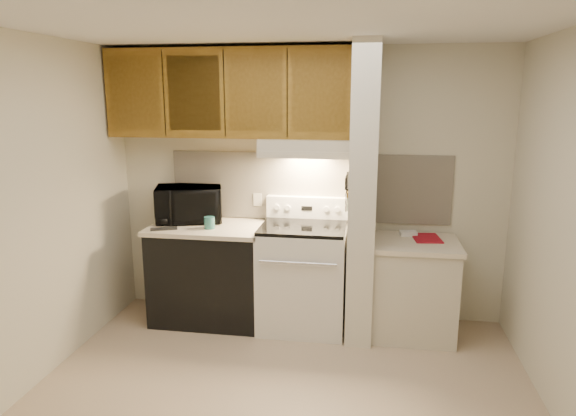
# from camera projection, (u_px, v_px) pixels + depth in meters

# --- Properties ---
(floor) EXTENTS (3.60, 3.60, 0.00)m
(floor) POSITION_uv_depth(u_px,v_px,m) (281.00, 397.00, 3.61)
(floor) COLOR tan
(floor) RESTS_ON ground
(ceiling) EXTENTS (3.60, 3.60, 0.00)m
(ceiling) POSITION_uv_depth(u_px,v_px,m) (280.00, 22.00, 3.06)
(ceiling) COLOR white
(ceiling) RESTS_ON wall_back
(wall_back) EXTENTS (3.60, 2.50, 0.02)m
(wall_back) POSITION_uv_depth(u_px,v_px,m) (308.00, 185.00, 4.78)
(wall_back) COLOR beige
(wall_back) RESTS_ON floor
(wall_left) EXTENTS (0.02, 3.00, 2.50)m
(wall_left) POSITION_uv_depth(u_px,v_px,m) (29.00, 215.00, 3.61)
(wall_left) COLOR beige
(wall_left) RESTS_ON floor
(backsplash) EXTENTS (2.60, 0.02, 0.63)m
(backsplash) POSITION_uv_depth(u_px,v_px,m) (308.00, 187.00, 4.77)
(backsplash) COLOR beige
(backsplash) RESTS_ON wall_back
(range_body) EXTENTS (0.76, 0.65, 0.92)m
(range_body) POSITION_uv_depth(u_px,v_px,m) (303.00, 278.00, 4.62)
(range_body) COLOR silver
(range_body) RESTS_ON floor
(oven_window) EXTENTS (0.50, 0.01, 0.30)m
(oven_window) POSITION_uv_depth(u_px,v_px,m) (298.00, 286.00, 4.31)
(oven_window) COLOR black
(oven_window) RESTS_ON range_body
(oven_handle) EXTENTS (0.65, 0.02, 0.02)m
(oven_handle) POSITION_uv_depth(u_px,v_px,m) (298.00, 263.00, 4.22)
(oven_handle) COLOR silver
(oven_handle) RESTS_ON range_body
(cooktop) EXTENTS (0.74, 0.64, 0.03)m
(cooktop) POSITION_uv_depth(u_px,v_px,m) (303.00, 227.00, 4.52)
(cooktop) COLOR black
(cooktop) RESTS_ON range_body
(range_backguard) EXTENTS (0.76, 0.08, 0.20)m
(range_backguard) POSITION_uv_depth(u_px,v_px,m) (307.00, 207.00, 4.77)
(range_backguard) COLOR silver
(range_backguard) RESTS_ON range_body
(range_display) EXTENTS (0.10, 0.01, 0.04)m
(range_display) POSITION_uv_depth(u_px,v_px,m) (307.00, 208.00, 4.73)
(range_display) COLOR black
(range_display) RESTS_ON range_backguard
(range_knob_left_outer) EXTENTS (0.05, 0.02, 0.05)m
(range_knob_left_outer) POSITION_uv_depth(u_px,v_px,m) (277.00, 207.00, 4.77)
(range_knob_left_outer) COLOR silver
(range_knob_left_outer) RESTS_ON range_backguard
(range_knob_left_inner) EXTENTS (0.05, 0.02, 0.05)m
(range_knob_left_inner) POSITION_uv_depth(u_px,v_px,m) (288.00, 208.00, 4.75)
(range_knob_left_inner) COLOR silver
(range_knob_left_inner) RESTS_ON range_backguard
(range_knob_right_inner) EXTENTS (0.05, 0.02, 0.05)m
(range_knob_right_inner) POSITION_uv_depth(u_px,v_px,m) (326.00, 209.00, 4.70)
(range_knob_right_inner) COLOR silver
(range_knob_right_inner) RESTS_ON range_backguard
(range_knob_right_outer) EXTENTS (0.05, 0.02, 0.05)m
(range_knob_right_outer) POSITION_uv_depth(u_px,v_px,m) (337.00, 209.00, 4.68)
(range_knob_right_outer) COLOR silver
(range_knob_right_outer) RESTS_ON range_backguard
(dishwasher_front) EXTENTS (1.00, 0.63, 0.87)m
(dishwasher_front) POSITION_uv_depth(u_px,v_px,m) (209.00, 275.00, 4.77)
(dishwasher_front) COLOR black
(dishwasher_front) RESTS_ON floor
(left_countertop) EXTENTS (1.04, 0.67, 0.04)m
(left_countertop) POSITION_uv_depth(u_px,v_px,m) (208.00, 228.00, 4.67)
(left_countertop) COLOR beige
(left_countertop) RESTS_ON dishwasher_front
(spoon_rest) EXTENTS (0.24, 0.16, 0.02)m
(spoon_rest) POSITION_uv_depth(u_px,v_px,m) (164.00, 229.00, 4.53)
(spoon_rest) COLOR black
(spoon_rest) RESTS_ON left_countertop
(teal_jar) EXTENTS (0.11, 0.11, 0.11)m
(teal_jar) POSITION_uv_depth(u_px,v_px,m) (209.00, 223.00, 4.55)
(teal_jar) COLOR #28635F
(teal_jar) RESTS_ON left_countertop
(outlet) EXTENTS (0.08, 0.01, 0.12)m
(outlet) POSITION_uv_depth(u_px,v_px,m) (258.00, 200.00, 4.86)
(outlet) COLOR beige
(outlet) RESTS_ON backsplash
(microwave) EXTENTS (0.69, 0.56, 0.33)m
(microwave) POSITION_uv_depth(u_px,v_px,m) (189.00, 204.00, 4.80)
(microwave) COLOR black
(microwave) RESTS_ON left_countertop
(partition_pillar) EXTENTS (0.22, 0.70, 2.50)m
(partition_pillar) POSITION_uv_depth(u_px,v_px,m) (363.00, 194.00, 4.36)
(partition_pillar) COLOR beige
(partition_pillar) RESTS_ON floor
(pillar_trim) EXTENTS (0.01, 0.70, 0.04)m
(pillar_trim) POSITION_uv_depth(u_px,v_px,m) (349.00, 188.00, 4.37)
(pillar_trim) COLOR brown
(pillar_trim) RESTS_ON partition_pillar
(knife_strip) EXTENTS (0.02, 0.42, 0.04)m
(knife_strip) POSITION_uv_depth(u_px,v_px,m) (348.00, 186.00, 4.32)
(knife_strip) COLOR black
(knife_strip) RESTS_ON partition_pillar
(knife_blade_a) EXTENTS (0.01, 0.03, 0.16)m
(knife_blade_a) POSITION_uv_depth(u_px,v_px,m) (346.00, 202.00, 4.18)
(knife_blade_a) COLOR silver
(knife_blade_a) RESTS_ON knife_strip
(knife_handle_a) EXTENTS (0.02, 0.02, 0.10)m
(knife_handle_a) POSITION_uv_depth(u_px,v_px,m) (346.00, 184.00, 4.14)
(knife_handle_a) COLOR black
(knife_handle_a) RESTS_ON knife_strip
(knife_blade_b) EXTENTS (0.01, 0.04, 0.18)m
(knife_blade_b) POSITION_uv_depth(u_px,v_px,m) (346.00, 201.00, 4.27)
(knife_blade_b) COLOR silver
(knife_blade_b) RESTS_ON knife_strip
(knife_handle_b) EXTENTS (0.02, 0.02, 0.10)m
(knife_handle_b) POSITION_uv_depth(u_px,v_px,m) (347.00, 182.00, 4.23)
(knife_handle_b) COLOR black
(knife_handle_b) RESTS_ON knife_strip
(knife_blade_c) EXTENTS (0.01, 0.04, 0.20)m
(knife_blade_c) POSITION_uv_depth(u_px,v_px,m) (347.00, 200.00, 4.36)
(knife_blade_c) COLOR silver
(knife_blade_c) RESTS_ON knife_strip
(knife_handle_c) EXTENTS (0.02, 0.02, 0.10)m
(knife_handle_c) POSITION_uv_depth(u_px,v_px,m) (347.00, 181.00, 4.30)
(knife_handle_c) COLOR black
(knife_handle_c) RESTS_ON knife_strip
(knife_blade_d) EXTENTS (0.01, 0.04, 0.16)m
(knife_blade_d) POSITION_uv_depth(u_px,v_px,m) (347.00, 196.00, 4.41)
(knife_blade_d) COLOR silver
(knife_blade_d) RESTS_ON knife_strip
(knife_handle_d) EXTENTS (0.02, 0.02, 0.10)m
(knife_handle_d) POSITION_uv_depth(u_px,v_px,m) (348.00, 179.00, 4.38)
(knife_handle_d) COLOR black
(knife_handle_d) RESTS_ON knife_strip
(knife_blade_e) EXTENTS (0.01, 0.04, 0.18)m
(knife_blade_e) POSITION_uv_depth(u_px,v_px,m) (348.00, 195.00, 4.51)
(knife_blade_e) COLOR silver
(knife_blade_e) RESTS_ON knife_strip
(knife_handle_e) EXTENTS (0.02, 0.02, 0.10)m
(knife_handle_e) POSITION_uv_depth(u_px,v_px,m) (348.00, 177.00, 4.46)
(knife_handle_e) COLOR black
(knife_handle_e) RESTS_ON knife_strip
(oven_mitt) EXTENTS (0.03, 0.09, 0.22)m
(oven_mitt) POSITION_uv_depth(u_px,v_px,m) (348.00, 198.00, 4.56)
(oven_mitt) COLOR slate
(oven_mitt) RESTS_ON partition_pillar
(right_cab_base) EXTENTS (0.70, 0.60, 0.81)m
(right_cab_base) POSITION_uv_depth(u_px,v_px,m) (413.00, 290.00, 4.48)
(right_cab_base) COLOR beige
(right_cab_base) RESTS_ON floor
(right_countertop) EXTENTS (0.74, 0.64, 0.04)m
(right_countertop) POSITION_uv_depth(u_px,v_px,m) (416.00, 244.00, 4.39)
(right_countertop) COLOR beige
(right_countertop) RESTS_ON right_cab_base
(red_folder) EXTENTS (0.26, 0.33, 0.01)m
(red_folder) POSITION_uv_depth(u_px,v_px,m) (427.00, 238.00, 4.46)
(red_folder) COLOR maroon
(red_folder) RESTS_ON right_countertop
(white_box) EXTENTS (0.16, 0.12, 0.04)m
(white_box) POSITION_uv_depth(u_px,v_px,m) (408.00, 233.00, 4.56)
(white_box) COLOR white
(white_box) RESTS_ON right_countertop
(range_hood) EXTENTS (0.78, 0.44, 0.15)m
(range_hood) POSITION_uv_depth(u_px,v_px,m) (306.00, 147.00, 4.49)
(range_hood) COLOR beige
(range_hood) RESTS_ON upper_cabinets
(hood_lip) EXTENTS (0.78, 0.04, 0.06)m
(hood_lip) POSITION_uv_depth(u_px,v_px,m) (303.00, 155.00, 4.29)
(hood_lip) COLOR beige
(hood_lip) RESTS_ON range_hood
(upper_cabinets) EXTENTS (2.18, 0.33, 0.77)m
(upper_cabinets) POSITION_uv_depth(u_px,v_px,m) (229.00, 93.00, 4.54)
(upper_cabinets) COLOR brown
(upper_cabinets) RESTS_ON wall_back
(cab_door_a) EXTENTS (0.46, 0.01, 0.63)m
(cab_door_a) POSITION_uv_depth(u_px,v_px,m) (134.00, 93.00, 4.51)
(cab_door_a) COLOR brown
(cab_door_a) RESTS_ON upper_cabinets
(cab_gap_a) EXTENTS (0.01, 0.01, 0.73)m
(cab_gap_a) POSITION_uv_depth(u_px,v_px,m) (164.00, 93.00, 4.47)
(cab_gap_a) COLOR black
(cab_gap_a) RESTS_ON upper_cabinets
(cab_door_b) EXTENTS (0.46, 0.01, 0.63)m
(cab_door_b) POSITION_uv_depth(u_px,v_px,m) (194.00, 93.00, 4.42)
(cab_door_b) COLOR brown
(cab_door_b) RESTS_ON upper_cabinets
(cab_gap_b) EXTENTS (0.01, 0.01, 0.73)m
(cab_gap_b) POSITION_uv_depth(u_px,v_px,m) (224.00, 93.00, 4.38)
(cab_gap_b) COLOR black
(cab_gap_b) RESTS_ON upper_cabinets
(cab_door_c) EXTENTS (0.46, 0.01, 0.63)m
(cab_door_c) POSITION_uv_depth(u_px,v_px,m) (256.00, 93.00, 4.34)
(cab_door_c) COLOR brown
(cab_door_c) RESTS_ON upper_cabinets
(cab_gap_c) EXTENTS (0.01, 0.01, 0.73)m
(cab_gap_c) POSITION_uv_depth(u_px,v_px,m) (287.00, 93.00, 4.30)
(cab_gap_c) COLOR black
(cab_gap_c) RESTS_ON upper_cabinets
(cab_door_d) EXTENTS (0.46, 0.01, 0.63)m
(cab_door_d) POSITION_uv_depth(u_px,v_px,m) (320.00, 93.00, 4.26)
(cab_door_d) COLOR brown
(cab_door_d) RESTS_ON upper_cabinets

